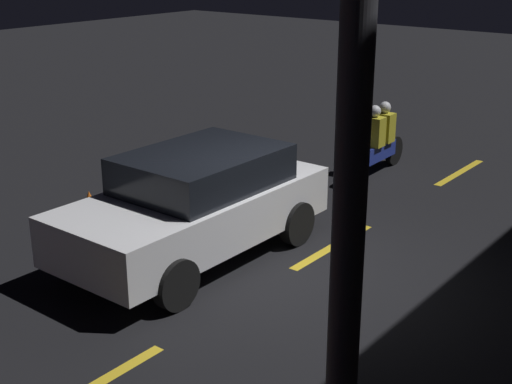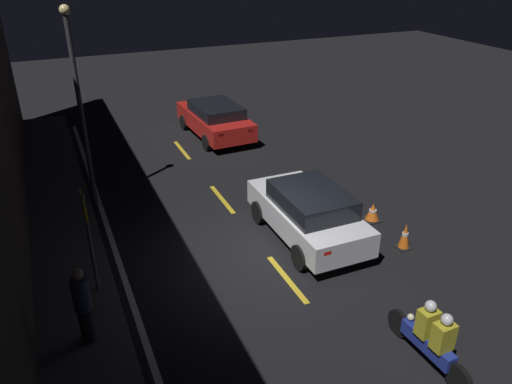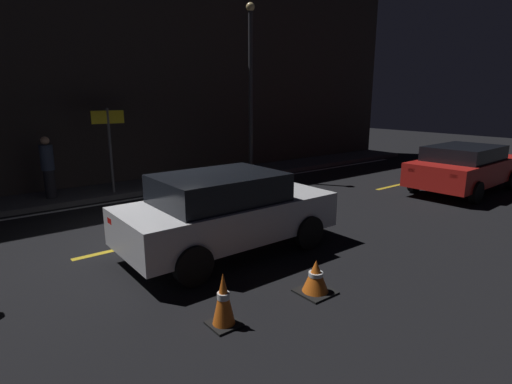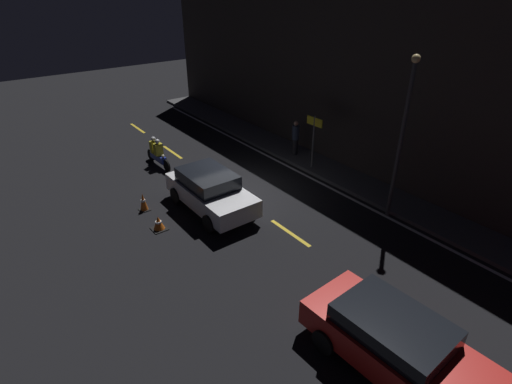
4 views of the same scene
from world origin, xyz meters
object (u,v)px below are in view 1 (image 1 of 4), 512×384
motorcycle (377,141)px  traffic_cone_near (165,178)px  traffic_cone_mid (90,207)px  sedan_white (196,202)px  street_lamp (350,189)px

motorcycle → traffic_cone_near: (3.44, -2.18, -0.28)m
traffic_cone_near → traffic_cone_mid: size_ratio=1.39×
motorcycle → traffic_cone_near: size_ratio=3.03×
sedan_white → motorcycle: size_ratio=1.84×
traffic_cone_mid → motorcycle: bearing=155.4°
motorcycle → street_lamp: street_lamp is taller
traffic_cone_near → motorcycle: bearing=147.7°
motorcycle → sedan_white: bearing=-2.7°
traffic_cone_near → street_lamp: bearing=50.6°
traffic_cone_near → street_lamp: 9.58m
motorcycle → street_lamp: (9.24, 4.88, 2.60)m
traffic_cone_near → traffic_cone_mid: (1.55, -0.11, -0.10)m
traffic_cone_mid → street_lamp: street_lamp is taller
motorcycle → traffic_cone_mid: size_ratio=4.22×
motorcycle → street_lamp: 10.77m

